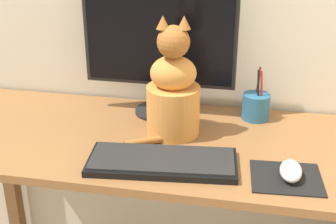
% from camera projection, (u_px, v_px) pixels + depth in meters
% --- Properties ---
extents(desk, '(1.49, 0.57, 0.75)m').
position_uv_depth(desk, '(166.00, 169.00, 1.47)').
color(desk, brown).
rests_on(desk, ground_plane).
extents(monitor, '(0.50, 0.17, 0.44)m').
position_uv_depth(monitor, '(159.00, 42.00, 1.50)').
color(monitor, black).
rests_on(monitor, desk).
extents(keyboard, '(0.42, 0.21, 0.02)m').
position_uv_depth(keyboard, '(162.00, 161.00, 1.28)').
color(keyboard, black).
rests_on(keyboard, desk).
extents(mousepad_right, '(0.19, 0.17, 0.00)m').
position_uv_depth(mousepad_right, '(286.00, 178.00, 1.22)').
color(mousepad_right, black).
rests_on(mousepad_right, desk).
extents(computer_mouse_right, '(0.06, 0.10, 0.04)m').
position_uv_depth(computer_mouse_right, '(291.00, 171.00, 1.21)').
color(computer_mouse_right, white).
rests_on(computer_mouse_right, mousepad_right).
extents(cat, '(0.22, 0.23, 0.37)m').
position_uv_depth(cat, '(173.00, 92.00, 1.41)').
color(cat, '#D6893D').
rests_on(cat, desk).
extents(pen_cup, '(0.09, 0.09, 0.17)m').
position_uv_depth(pen_cup, '(256.00, 106.00, 1.54)').
color(pen_cup, '#286089').
rests_on(pen_cup, desk).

